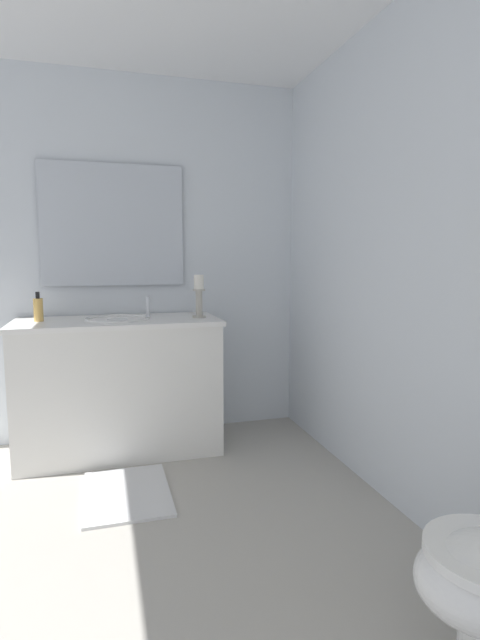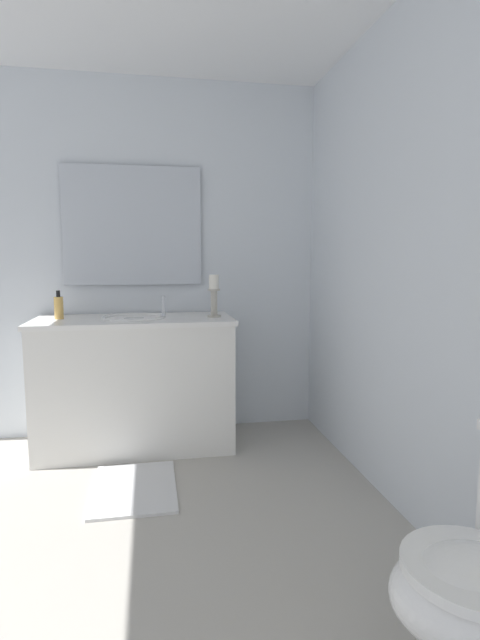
{
  "view_description": "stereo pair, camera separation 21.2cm",
  "coord_description": "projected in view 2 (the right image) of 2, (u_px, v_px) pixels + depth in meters",
  "views": [
    {
      "loc": [
        1.91,
        -0.08,
        1.24
      ],
      "look_at": [
        -0.17,
        0.52,
        0.96
      ],
      "focal_mm": 27.14,
      "sensor_mm": 36.0,
      "label": 1
    },
    {
      "loc": [
        1.96,
        0.13,
        1.24
      ],
      "look_at": [
        -0.17,
        0.52,
        0.96
      ],
      "focal_mm": 27.14,
      "sensor_mm": 36.0,
      "label": 2
    }
  ],
  "objects": [
    {
      "name": "soap_bottle",
      "position": [
        59.0,
        307.0,
        3.05
      ],
      "size": [
        0.06,
        0.06,
        0.18
      ],
      "color": "#E5B259",
      "rests_on": "vanity_cabinet"
    },
    {
      "name": "floor",
      "position": [
        126.0,
        555.0,
        2.04
      ],
      "size": [
        3.04,
        2.65,
        0.02
      ],
      "primitive_type": "cube",
      "color": "#B2ADA3",
      "rests_on": "ground"
    },
    {
      "name": "candle_holder_tall",
      "position": [
        214.0,
        295.0,
        3.14
      ],
      "size": [
        0.09,
        0.09,
        0.28
      ],
      "color": "#B7B2A5",
      "rests_on": "vanity_cabinet"
    },
    {
      "name": "sink_basin",
      "position": [
        134.0,
        324.0,
        3.11
      ],
      "size": [
        0.4,
        0.4,
        0.24
      ],
      "color": "white",
      "rests_on": "vanity_cabinet"
    },
    {
      "name": "vanity_cabinet",
      "position": [
        136.0,
        383.0,
        3.16
      ],
      "size": [
        0.58,
        1.27,
        0.86
      ],
      "color": "white",
      "rests_on": "ground"
    },
    {
      "name": "mirror",
      "position": [
        133.0,
        226.0,
        3.3
      ],
      "size": [
        0.02,
        0.93,
        0.8
      ],
      "primitive_type": "cube",
      "color": "silver"
    },
    {
      "name": "wall_left",
      "position": [
        132.0,
        260.0,
        3.37
      ],
      "size": [
        0.04,
        2.65,
        2.45
      ],
      "primitive_type": "cube",
      "color": "silver",
      "rests_on": "ground"
    },
    {
      "name": "wall_back",
      "position": [
        426.0,
        261.0,
        2.13
      ],
      "size": [
        3.04,
        0.04,
        2.45
      ],
      "primitive_type": "cube",
      "color": "silver",
      "rests_on": "ground"
    },
    {
      "name": "bath_mat",
      "position": [
        135.0,
        488.0,
        2.6
      ],
      "size": [
        0.6,
        0.44,
        0.02
      ],
      "primitive_type": "cube",
      "color": "silver",
      "rests_on": "ground"
    }
  ]
}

